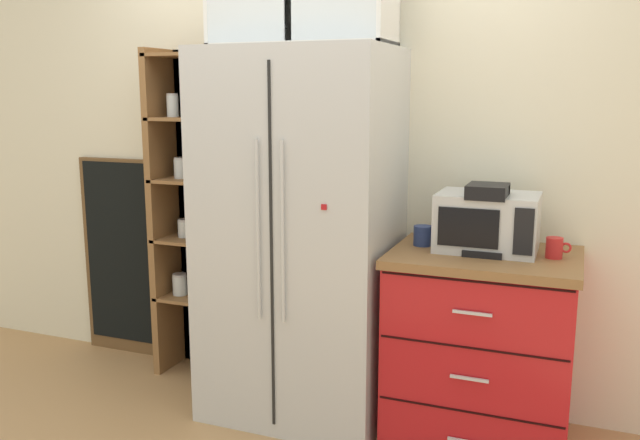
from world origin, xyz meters
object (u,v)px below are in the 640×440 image
object	(u,v)px
chalkboard_menu	(126,257)
mug_navy	(423,236)
microwave	(487,222)
refrigerator	(301,237)
mug_red	(555,248)
coffee_maker	(487,218)
bottle_amber	(489,222)

from	to	relation	value
chalkboard_menu	mug_navy	bearing A→B (deg)	-7.36
microwave	mug_navy	world-z (taller)	microwave
refrigerator	mug_red	bearing A→B (deg)	1.70
microwave	coffee_maker	xyz separation A→B (m)	(0.00, -0.04, 0.03)
coffee_maker	bottle_amber	xyz separation A→B (m)	(-0.00, 0.06, -0.03)
microwave	refrigerator	bearing A→B (deg)	-175.16
refrigerator	chalkboard_menu	world-z (taller)	refrigerator
refrigerator	coffee_maker	bearing A→B (deg)	2.11
mug_navy	mug_red	bearing A→B (deg)	-2.88
microwave	mug_red	bearing A→B (deg)	-7.72
coffee_maker	mug_red	size ratio (longest dim) A/B	2.92
microwave	bottle_amber	bearing A→B (deg)	82.12
mug_navy	chalkboard_menu	world-z (taller)	chalkboard_menu
bottle_amber	microwave	bearing A→B (deg)	-97.88
coffee_maker	mug_red	bearing A→B (deg)	0.44
microwave	mug_red	xyz separation A→B (m)	(0.29, -0.04, -0.08)
chalkboard_menu	mug_red	bearing A→B (deg)	-6.31
refrigerator	coffee_maker	distance (m)	0.90
bottle_amber	mug_navy	bearing A→B (deg)	-173.56
mug_red	bottle_amber	distance (m)	0.31
microwave	mug_red	distance (m)	0.31
refrigerator	bottle_amber	xyz separation A→B (m)	(0.88, 0.10, 0.12)
coffee_maker	mug_navy	xyz separation A→B (m)	(-0.29, 0.03, -0.11)
mug_navy	refrigerator	bearing A→B (deg)	-173.82
mug_red	bottle_amber	world-z (taller)	bottle_amber
mug_red	chalkboard_menu	xyz separation A→B (m)	(-2.47, 0.27, -0.33)
coffee_maker	chalkboard_menu	bearing A→B (deg)	172.80
mug_navy	microwave	bearing A→B (deg)	2.09
microwave	coffee_maker	bearing A→B (deg)	-85.77
refrigerator	chalkboard_menu	distance (m)	1.37
coffee_maker	bottle_amber	distance (m)	0.07
microwave	bottle_amber	xyz separation A→B (m)	(0.00, 0.02, -0.00)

